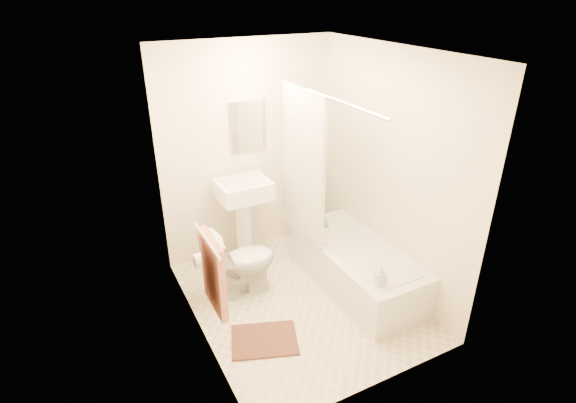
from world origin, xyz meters
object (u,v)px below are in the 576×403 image
sink (244,218)px  soap_bottle (380,275)px  toilet (240,262)px  bathtub (356,266)px  bath_mat (264,340)px

sink → soap_bottle: 1.71m
toilet → bathtub: bearing=-109.2°
sink → bath_mat: (-0.37, -1.30, -0.53)m
bathtub → soap_bottle: (-0.19, -0.61, 0.33)m
toilet → soap_bottle: 1.41m
sink → soap_bottle: size_ratio=5.32×
toilet → bath_mat: size_ratio=1.25×
sink → soap_bottle: sink is taller
bathtub → soap_bottle: size_ratio=7.93×
toilet → soap_bottle: bearing=-136.1°
toilet → soap_bottle: size_ratio=3.58×
sink → bath_mat: bearing=-105.6°
bathtub → bath_mat: 1.26m
soap_bottle → bathtub: bearing=72.7°
bathtub → sink: bearing=130.4°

